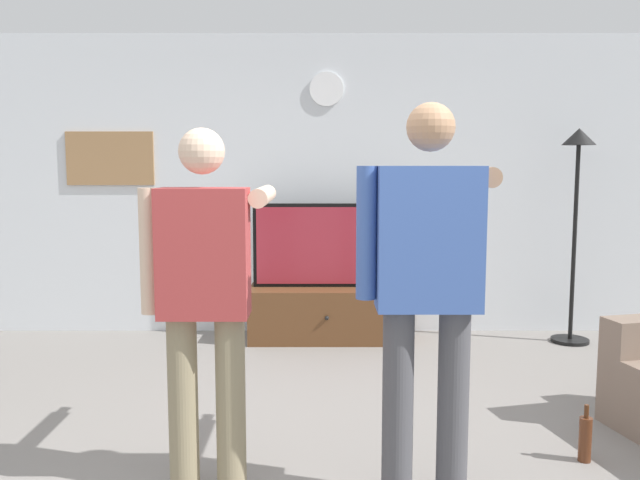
{
  "coord_description": "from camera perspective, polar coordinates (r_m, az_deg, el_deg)",
  "views": [
    {
      "loc": [
        -0.0,
        -3.03,
        1.54
      ],
      "look_at": [
        0.02,
        1.2,
        1.05
      ],
      "focal_mm": 36.57,
      "sensor_mm": 36.0,
      "label": 1
    }
  ],
  "objects": [
    {
      "name": "framed_picture",
      "position": [
        6.23,
        -18.12,
        6.8
      ],
      "size": [
        0.79,
        0.04,
        0.48
      ],
      "primitive_type": "cube",
      "color": "#997047"
    },
    {
      "name": "tv_stand",
      "position": [
        5.78,
        0.34,
        -6.44
      ],
      "size": [
        1.35,
        0.54,
        0.47
      ],
      "color": "brown",
      "rests_on": "ground_plane"
    },
    {
      "name": "television",
      "position": [
        5.73,
        0.34,
        -0.46
      ],
      "size": [
        1.29,
        0.07,
        0.74
      ],
      "color": "black",
      "rests_on": "tv_stand"
    },
    {
      "name": "floor_lamp",
      "position": [
        5.97,
        21.3,
        4.05
      ],
      "size": [
        0.32,
        0.32,
        1.85
      ],
      "color": "black",
      "rests_on": "ground_plane"
    },
    {
      "name": "person_standing_nearer_couch",
      "position": [
        2.91,
        9.16,
        -3.45
      ],
      "size": [
        0.63,
        0.78,
        1.81
      ],
      "color": "#4C4C51",
      "rests_on": "ground_plane"
    },
    {
      "name": "beverage_bottle",
      "position": [
        3.8,
        21.96,
        -15.77
      ],
      "size": [
        0.07,
        0.07,
        0.31
      ],
      "color": "#592D19",
      "rests_on": "ground_plane"
    },
    {
      "name": "back_wall",
      "position": [
        5.99,
        -0.24,
        4.79
      ],
      "size": [
        6.4,
        0.1,
        2.7
      ],
      "primitive_type": "cube",
      "color": "silver",
      "rests_on": "ground_plane"
    },
    {
      "name": "wall_clock",
      "position": [
        5.96,
        0.33,
        13.07
      ],
      "size": [
        0.3,
        0.03,
        0.3
      ],
      "primitive_type": "cylinder",
      "rotation": [
        1.57,
        0.0,
        0.0
      ],
      "color": "white"
    },
    {
      "name": "person_standing_nearer_lamp",
      "position": [
        3.07,
        -10.24,
        -4.27
      ],
      "size": [
        0.59,
        0.78,
        1.71
      ],
      "color": "gray",
      "rests_on": "ground_plane"
    }
  ]
}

